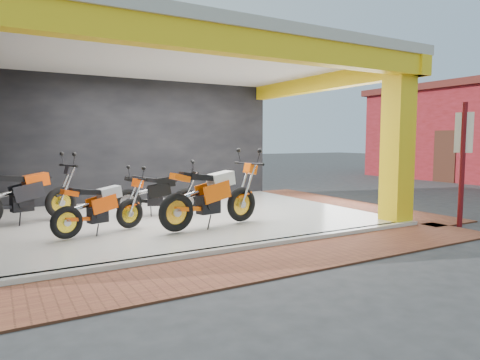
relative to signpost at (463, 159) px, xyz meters
name	(u,v)px	position (x,y,z in m)	size (l,w,h in m)	color
ground	(223,237)	(-4.70, 1.60, -1.40)	(80.00, 80.00, 0.00)	#2D2D30
showroom_floor	(182,218)	(-4.70, 3.60, -1.35)	(8.00, 6.00, 0.10)	white
showroom_ceiling	(180,57)	(-4.70, 3.60, 2.20)	(8.40, 6.40, 0.20)	beige
back_wall	(140,142)	(-4.70, 6.70, 0.35)	(8.20, 0.20, 3.50)	black
corner_column	(398,142)	(-0.95, 0.85, 0.35)	(0.50, 0.50, 3.50)	yellow
header_beam_front	(252,44)	(-4.70, 0.60, 1.90)	(8.40, 0.30, 0.40)	yellow
header_beam_right	(321,83)	(-0.70, 3.60, 1.90)	(0.30, 6.40, 0.40)	yellow
floor_kerb	(252,246)	(-4.70, 0.58, -1.35)	(8.00, 0.20, 0.10)	white
paver_front	(279,260)	(-4.70, -0.20, -1.39)	(9.00, 1.40, 0.03)	brown
paver_right	(341,203)	(0.10, 3.60, -1.39)	(1.40, 7.00, 0.03)	brown
signpost	(463,159)	(0.00, 0.00, 0.00)	(0.10, 0.35, 2.56)	maroon
moto_hero	(241,187)	(-3.96, 2.20, -0.57)	(2.39, 0.88, 1.46)	#FF5E0A
moto_row_a	(129,199)	(-6.13, 2.69, -0.72)	(1.89, 0.70, 1.15)	#FF500A
moto_row_b	(186,189)	(-4.60, 3.61, -0.70)	(1.96, 0.72, 1.20)	black
moto_row_c	(60,187)	(-7.12, 4.43, -0.61)	(2.26, 0.84, 1.38)	black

